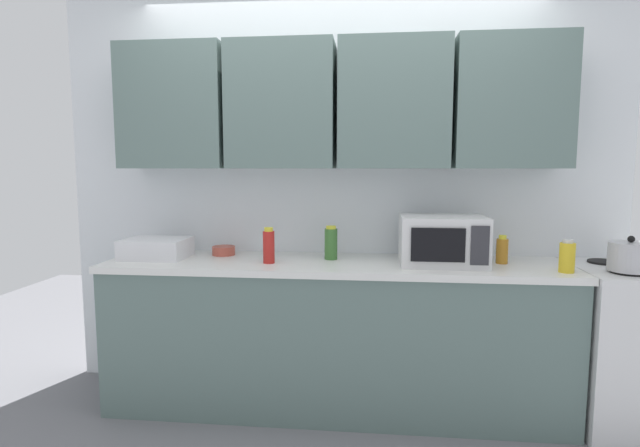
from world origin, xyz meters
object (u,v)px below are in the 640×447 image
(bowl_ceramic_small, at_px, (224,251))
(bottle_green_oil, at_px, (331,243))
(bottle_red_sauce, at_px, (269,246))
(bottle_yellow_mustard, at_px, (567,257))
(microwave, at_px, (442,240))
(bottle_amber_vinegar, at_px, (502,250))
(kettle, at_px, (630,257))
(dish_rack, at_px, (156,248))

(bowl_ceramic_small, bearing_deg, bottle_green_oil, -6.13)
(bottle_red_sauce, relative_size, bottle_yellow_mustard, 1.18)
(bottle_red_sauce, xyz_separation_m, bowl_ceramic_small, (-0.34, 0.23, -0.07))
(microwave, relative_size, bottle_amber_vinegar, 2.90)
(kettle, relative_size, bowl_ceramic_small, 1.46)
(kettle, height_order, bottle_yellow_mustard, kettle)
(bottle_amber_vinegar, bearing_deg, bottle_green_oil, 178.64)
(dish_rack, relative_size, bottle_red_sauce, 1.81)
(microwave, height_order, bottle_red_sauce, microwave)
(kettle, xyz_separation_m, bottle_amber_vinegar, (-0.60, 0.20, -0.01))
(microwave, distance_m, bottle_green_oil, 0.66)
(bowl_ceramic_small, bearing_deg, kettle, -7.47)
(bottle_red_sauce, bearing_deg, dish_rack, 172.79)
(bottle_red_sauce, bearing_deg, microwave, 4.28)
(kettle, height_order, dish_rack, kettle)
(bottle_green_oil, bearing_deg, bowl_ceramic_small, 173.87)
(bottle_green_oil, bearing_deg, bottle_red_sauce, -155.63)
(dish_rack, relative_size, bottle_green_oil, 1.86)
(bottle_red_sauce, xyz_separation_m, bottle_green_oil, (0.35, 0.16, -0.00))
(bowl_ceramic_small, bearing_deg, bottle_yellow_mustard, -9.12)
(bottle_amber_vinegar, distance_m, bowl_ceramic_small, 1.70)
(bowl_ceramic_small, bearing_deg, bottle_amber_vinegar, -3.32)
(dish_rack, xyz_separation_m, bottle_amber_vinegar, (2.08, 0.04, 0.02))
(kettle, xyz_separation_m, bottle_green_oil, (-1.60, 0.23, 0.01))
(bottle_red_sauce, distance_m, bottle_yellow_mustard, 1.63)
(kettle, height_order, bottle_amber_vinegar, kettle)
(dish_rack, distance_m, bottle_amber_vinegar, 2.08)
(microwave, bearing_deg, bottle_amber_vinegar, 9.73)
(bottle_amber_vinegar, relative_size, bottle_green_oil, 0.81)
(bottle_red_sauce, bearing_deg, bowl_ceramic_small, 145.84)
(bottle_amber_vinegar, xyz_separation_m, bottle_green_oil, (-1.00, 0.02, 0.02))
(kettle, xyz_separation_m, microwave, (-0.95, 0.14, 0.05))
(bottle_green_oil, bearing_deg, bottle_yellow_mustard, -10.72)
(microwave, bearing_deg, bottle_red_sauce, -175.72)
(microwave, relative_size, bowl_ceramic_small, 3.32)
(bottle_red_sauce, distance_m, bowl_ceramic_small, 0.42)
(kettle, bearing_deg, bowl_ceramic_small, 172.53)
(microwave, bearing_deg, bowl_ceramic_small, 173.28)
(kettle, distance_m, bottle_red_sauce, 1.95)
(bottle_green_oil, bearing_deg, kettle, -8.05)
(dish_rack, bearing_deg, bowl_ceramic_small, 20.22)
(bottle_amber_vinegar, height_order, bowl_ceramic_small, bottle_amber_vinegar)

